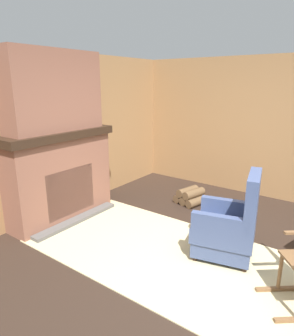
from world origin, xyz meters
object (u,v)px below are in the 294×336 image
object	(u,v)px
firewood_stack	(191,196)
storage_case	(78,122)
oil_lamp_vase	(38,125)
armchair	(229,228)

from	to	relation	value
firewood_stack	storage_case	bearing A→B (deg)	-138.86
firewood_stack	oil_lamp_vase	size ratio (longest dim) A/B	1.65
firewood_stack	oil_lamp_vase	distance (m)	2.67
armchair	oil_lamp_vase	distance (m)	2.78
armchair	oil_lamp_vase	xyz separation A→B (m)	(-2.48, -0.68, 1.07)
armchair	firewood_stack	size ratio (longest dim) A/B	2.03
armchair	storage_case	bearing A→B (deg)	-13.84
armchair	storage_case	distance (m)	2.68
firewood_stack	storage_case	size ratio (longest dim) A/B	2.57
storage_case	oil_lamp_vase	bearing A→B (deg)	-90.01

